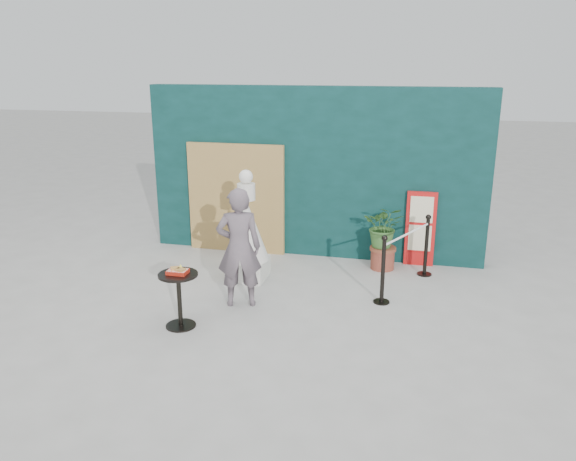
{
  "coord_description": "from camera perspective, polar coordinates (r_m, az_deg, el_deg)",
  "views": [
    {
      "loc": [
        1.88,
        -6.5,
        3.38
      ],
      "look_at": [
        0.0,
        1.2,
        1.0
      ],
      "focal_mm": 35.0,
      "sensor_mm": 36.0,
      "label": 1
    }
  ],
  "objects": [
    {
      "name": "ground",
      "position": [
        7.56,
        -2.19,
        -9.85
      ],
      "size": [
        60.0,
        60.0,
        0.0
      ],
      "primitive_type": "plane",
      "color": "#ADAAA5",
      "rests_on": "ground"
    },
    {
      "name": "back_wall",
      "position": [
        10.0,
        2.66,
        5.87
      ],
      "size": [
        6.0,
        0.3,
        3.0
      ],
      "primitive_type": "cube",
      "color": "#092A27",
      "rests_on": "ground"
    },
    {
      "name": "bamboo_fence",
      "position": [
        10.27,
        -5.31,
        3.25
      ],
      "size": [
        1.8,
        0.08,
        2.0
      ],
      "primitive_type": "cube",
      "color": "tan",
      "rests_on": "ground"
    },
    {
      "name": "woman",
      "position": [
        7.96,
        -5.0,
        -1.75
      ],
      "size": [
        0.73,
        0.59,
        1.73
      ],
      "primitive_type": "imported",
      "rotation": [
        0.0,
        0.0,
        3.46
      ],
      "color": "#66575F",
      "rests_on": "ground"
    },
    {
      "name": "menu_board",
      "position": [
        9.84,
        13.29,
        0.15
      ],
      "size": [
        0.5,
        0.07,
        1.3
      ],
      "color": "red",
      "rests_on": "ground"
    },
    {
      "name": "statue",
      "position": [
        8.99,
        -4.17,
        -0.46
      ],
      "size": [
        0.7,
        0.7,
        1.79
      ],
      "color": "silver",
      "rests_on": "ground"
    },
    {
      "name": "cafe_table",
      "position": [
        7.53,
        -11.02,
        -6.11
      ],
      "size": [
        0.52,
        0.52,
        0.75
      ],
      "color": "black",
      "rests_on": "ground"
    },
    {
      "name": "food_basket",
      "position": [
        7.42,
        -11.12,
        -4.05
      ],
      "size": [
        0.26,
        0.19,
        0.11
      ],
      "color": "#AE2112",
      "rests_on": "cafe_table"
    },
    {
      "name": "planter",
      "position": [
        9.54,
        9.71,
        -0.17
      ],
      "size": [
        0.66,
        0.57,
        1.12
      ],
      "color": "brown",
      "rests_on": "ground"
    },
    {
      "name": "stanchion_barrier",
      "position": [
        8.82,
        11.89,
        -2.73
      ],
      "size": [
        0.84,
        1.54,
        1.03
      ],
      "color": "black",
      "rests_on": "ground"
    }
  ]
}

